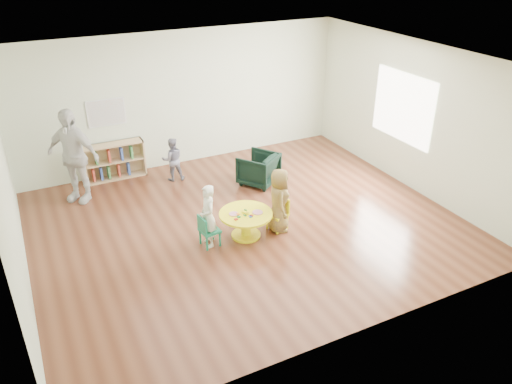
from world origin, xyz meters
TOP-DOWN VIEW (x-y plane):
  - room at (0.01, 0.00)m, footprint 7.10×7.00m
  - activity_table at (-0.17, -0.35)m, footprint 0.88×0.88m
  - kid_chair_left at (-0.85, -0.33)m, footprint 0.32×0.32m
  - kid_chair_right at (0.44, -0.37)m, footprint 0.38×0.38m
  - bookshelf at (-1.61, 2.86)m, footprint 1.20×0.30m
  - alphabet_poster at (-1.60, 2.98)m, footprint 0.74×0.01m
  - armchair at (0.89, 1.30)m, footprint 0.95×0.95m
  - child_left at (-0.81, -0.31)m, footprint 0.28×0.40m
  - child_right at (0.41, -0.40)m, footprint 0.52×0.63m
  - toddler at (-0.57, 2.23)m, footprint 0.49×0.41m
  - adult_caretaker at (-2.42, 2.21)m, footprint 1.06×1.03m

SIDE VIEW (x-z plane):
  - kid_chair_left at x=-0.85m, z-range 0.02..0.56m
  - kid_chair_right at x=0.44m, z-range 0.02..0.58m
  - activity_table at x=-0.17m, z-range 0.06..0.54m
  - armchair at x=0.89m, z-range 0.00..0.63m
  - bookshelf at x=-1.61m, z-range -0.01..0.74m
  - toddler at x=-0.57m, z-range 0.00..0.90m
  - child_left at x=-0.81m, z-range 0.00..1.05m
  - child_right at x=0.41m, z-range 0.00..1.11m
  - adult_caretaker at x=-2.42m, z-range 0.00..1.78m
  - alphabet_poster at x=-1.60m, z-range 1.08..1.62m
  - room at x=0.01m, z-range 0.49..3.29m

